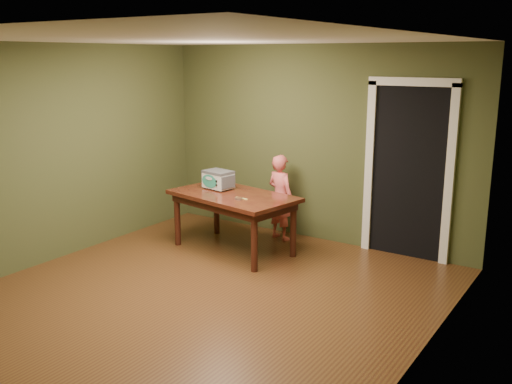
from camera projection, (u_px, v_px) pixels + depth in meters
floor at (198, 300)px, 5.87m from camera, size 5.00×5.00×0.00m
room_shell at (194, 135)px, 5.47m from camera, size 4.52×5.02×2.61m
doorway at (416, 169)px, 7.18m from camera, size 1.10×0.66×2.25m
dining_table at (233, 202)px, 7.21m from camera, size 1.73×1.16×0.75m
toy_oven at (218, 179)px, 7.43m from camera, size 0.43×0.32×0.24m
baking_pan at (239, 198)px, 6.91m from camera, size 0.10×0.10×0.02m
spatula at (242, 198)px, 6.95m from camera, size 0.18×0.05×0.01m
child at (280, 197)px, 7.70m from camera, size 0.48×0.38×1.17m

